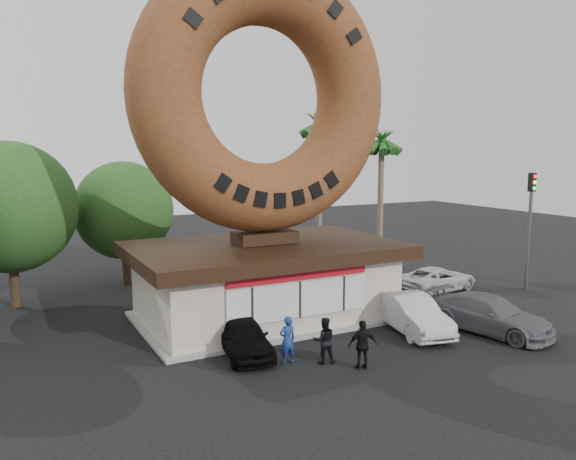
# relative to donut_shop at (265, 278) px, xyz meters

# --- Properties ---
(ground) EXTENTS (90.00, 90.00, 0.00)m
(ground) POSITION_rel_donut_shop_xyz_m (0.00, -5.98, -1.77)
(ground) COLOR black
(ground) RESTS_ON ground
(donut_shop) EXTENTS (11.20, 7.20, 3.80)m
(donut_shop) POSITION_rel_donut_shop_xyz_m (0.00, 0.00, 0.00)
(donut_shop) COLOR beige
(donut_shop) RESTS_ON ground
(giant_donut) EXTENTS (11.26, 2.87, 11.26)m
(giant_donut) POSITION_rel_donut_shop_xyz_m (0.00, 0.02, 7.66)
(giant_donut) COLOR brown
(giant_donut) RESTS_ON donut_shop
(tree_west) EXTENTS (6.00, 6.00, 7.65)m
(tree_west) POSITION_rel_donut_shop_xyz_m (-9.50, 7.02, 2.87)
(tree_west) COLOR #473321
(tree_west) RESTS_ON ground
(tree_mid) EXTENTS (5.20, 5.20, 6.63)m
(tree_mid) POSITION_rel_donut_shop_xyz_m (-4.00, 9.02, 2.25)
(tree_mid) COLOR #473321
(tree_mid) RESTS_ON ground
(palm_near) EXTENTS (2.60, 2.60, 9.75)m
(palm_near) POSITION_rel_donut_shop_xyz_m (7.50, 8.02, 6.65)
(palm_near) COLOR #726651
(palm_near) RESTS_ON ground
(palm_far) EXTENTS (2.60, 2.60, 8.75)m
(palm_far) POSITION_rel_donut_shop_xyz_m (11.00, 6.52, 5.72)
(palm_far) COLOR #726651
(palm_far) RESTS_ON ground
(street_lamp) EXTENTS (2.11, 0.20, 8.00)m
(street_lamp) POSITION_rel_donut_shop_xyz_m (-1.86, 10.02, 2.72)
(street_lamp) COLOR #59595E
(street_lamp) RESTS_ON ground
(traffic_signal) EXTENTS (0.30, 0.38, 6.07)m
(traffic_signal) POSITION_rel_donut_shop_xyz_m (14.00, -1.99, 2.10)
(traffic_signal) COLOR #59595E
(traffic_signal) RESTS_ON ground
(person_left) EXTENTS (0.61, 0.40, 1.66)m
(person_left) POSITION_rel_donut_shop_xyz_m (-1.58, -5.05, -0.94)
(person_left) COLOR navy
(person_left) RESTS_ON ground
(person_center) EXTENTS (0.94, 0.84, 1.61)m
(person_center) POSITION_rel_donut_shop_xyz_m (-0.46, -5.61, -0.96)
(person_center) COLOR black
(person_center) RESTS_ON ground
(person_right) EXTENTS (1.05, 0.69, 1.67)m
(person_right) POSITION_rel_donut_shop_xyz_m (0.40, -6.65, -0.93)
(person_right) COLOR black
(person_right) RESTS_ON ground
(car_black) EXTENTS (2.08, 4.01, 1.30)m
(car_black) POSITION_rel_donut_shop_xyz_m (-2.56, -3.57, -1.11)
(car_black) COLOR black
(car_black) RESTS_ON ground
(car_silver) EXTENTS (2.44, 4.68, 1.47)m
(car_silver) POSITION_rel_donut_shop_xyz_m (4.41, -4.38, -1.03)
(car_silver) COLOR #B6B6BC
(car_silver) RESTS_ON ground
(car_grey) EXTENTS (3.18, 5.36, 1.46)m
(car_grey) POSITION_rel_donut_shop_xyz_m (7.09, -5.91, -1.04)
(car_grey) COLOR slate
(car_grey) RESTS_ON ground
(car_white) EXTENTS (4.62, 2.53, 1.23)m
(car_white) POSITION_rel_donut_shop_xyz_m (9.93, 0.13, -1.15)
(car_white) COLOR silver
(car_white) RESTS_ON ground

